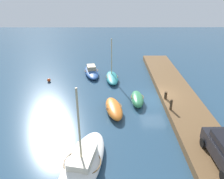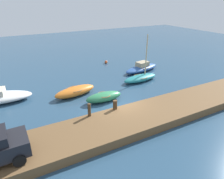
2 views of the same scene
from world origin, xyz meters
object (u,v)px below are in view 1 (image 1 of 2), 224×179
rowboat_green (137,99)px  marker_buoy (49,80)px  mooring_post_west (171,105)px  mooring_post_mid_west (171,105)px  mooring_post_east (166,95)px  motorboat_blue (91,71)px  rowboat_teal (112,77)px  mooring_post_mid_east (166,95)px  sailboat_white (83,164)px  rowboat_orange (114,108)px

rowboat_green → marker_buoy: (5.23, 9.99, -0.21)m
mooring_post_west → marker_buoy: bearing=58.7°
mooring_post_mid_west → mooring_post_east: (2.12, 0.00, -0.13)m
mooring_post_east → mooring_post_mid_west: bearing=180.0°
rowboat_green → mooring_post_west: mooring_post_west is taller
motorboat_blue → marker_buoy: bearing=104.8°
rowboat_green → rowboat_teal: bearing=24.7°
mooring_post_west → mooring_post_mid_west: size_ratio=0.87×
mooring_post_west → mooring_post_mid_east: bearing=0.0°
motorboat_blue → mooring_post_east: size_ratio=7.46×
sailboat_white → marker_buoy: sailboat_white is taller
sailboat_white → rowboat_orange: 7.21m
rowboat_green → marker_buoy: bearing=63.7°
motorboat_blue → rowboat_teal: size_ratio=1.09×
rowboat_orange → mooring_post_mid_east: mooring_post_mid_east is taller
rowboat_teal → mooring_post_mid_east: rowboat_teal is taller
rowboat_teal → marker_buoy: size_ratio=11.88×
motorboat_blue → mooring_post_west: 12.78m
mooring_post_west → rowboat_orange: bearing=82.9°
rowboat_teal → mooring_post_mid_east: bearing=-144.5°
sailboat_white → rowboat_green: (8.75, -4.34, -0.06)m
sailboat_white → mooring_post_mid_east: sailboat_white is taller
rowboat_teal → mooring_post_east: size_ratio=6.88×
rowboat_green → rowboat_teal: 6.14m
mooring_post_east → motorboat_blue: bearing=44.1°
motorboat_blue → mooring_post_mid_west: bearing=-154.5°
mooring_post_mid_west → marker_buoy: 14.81m
mooring_post_west → marker_buoy: (7.68, 12.65, -0.85)m
rowboat_green → rowboat_teal: (5.64, 2.44, -0.05)m
motorboat_blue → mooring_post_mid_east: size_ratio=7.49×
rowboat_orange → marker_buoy: (7.06, 7.68, -0.22)m
rowboat_orange → mooring_post_mid_west: bearing=-106.8°
mooring_post_west → marker_buoy: size_ratio=2.04×
mooring_post_west → motorboat_blue: bearing=37.4°
rowboat_orange → mooring_post_mid_west: mooring_post_mid_west is taller
mooring_post_mid_west → mooring_post_mid_east: size_ratio=1.36×
rowboat_teal → rowboat_orange: bearing=176.3°
marker_buoy → mooring_post_mid_west: bearing=-121.2°
rowboat_green → mooring_post_west: size_ratio=3.92×
motorboat_blue → mooring_post_mid_east: 11.20m
mooring_post_mid_east → marker_buoy: bearing=66.1°
rowboat_orange → mooring_post_west: size_ratio=4.92×
motorboat_blue → mooring_post_east: bearing=-147.8°
rowboat_green → rowboat_orange: (-1.83, 2.31, 0.00)m
motorboat_blue → rowboat_green: motorboat_blue is taller
rowboat_teal → mooring_post_mid_east: (-6.02, -5.10, 0.62)m
rowboat_green → mooring_post_east: 2.74m
rowboat_orange → motorboat_blue: bearing=6.3°
motorboat_blue → mooring_post_east: mooring_post_east is taller
motorboat_blue → sailboat_white: size_ratio=0.75×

